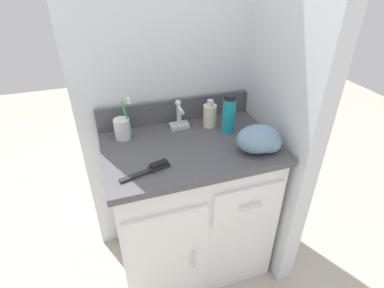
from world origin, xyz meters
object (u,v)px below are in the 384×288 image
(hairbrush, at_px, (152,169))
(hand_towel, at_px, (260,140))
(toothbrush_cup, at_px, (122,128))
(shaving_cream_can, at_px, (229,114))
(soap_dispenser, at_px, (210,115))

(hairbrush, bearing_deg, hand_towel, -15.45)
(toothbrush_cup, height_order, shaving_cream_can, toothbrush_cup)
(toothbrush_cup, distance_m, shaving_cream_can, 0.49)
(soap_dispenser, height_order, hand_towel, soap_dispenser)
(soap_dispenser, bearing_deg, hairbrush, -141.62)
(shaving_cream_can, bearing_deg, hand_towel, -73.47)
(soap_dispenser, height_order, hairbrush, soap_dispenser)
(shaving_cream_can, xyz_separation_m, hand_towel, (0.06, -0.20, -0.04))
(soap_dispenser, bearing_deg, hand_towel, -66.57)
(soap_dispenser, distance_m, shaving_cream_can, 0.11)
(soap_dispenser, distance_m, hand_towel, 0.30)
(toothbrush_cup, relative_size, hairbrush, 0.96)
(hairbrush, bearing_deg, shaving_cream_can, 10.15)
(toothbrush_cup, relative_size, soap_dispenser, 1.40)
(hairbrush, xyz_separation_m, hand_towel, (0.47, -0.00, 0.04))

